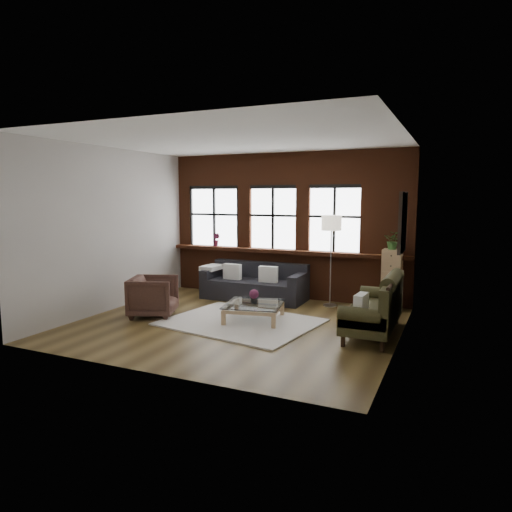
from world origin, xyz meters
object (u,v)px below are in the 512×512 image
at_px(vintage_settee, 373,304).
at_px(coffee_table, 254,313).
at_px(floor_lamp, 331,258).
at_px(vase, 254,300).
at_px(armchair, 153,296).
at_px(dark_sofa, 254,281).
at_px(drawer_chest, 392,280).

relative_size(vintage_settee, coffee_table, 1.88).
height_order(vintage_settee, coffee_table, vintage_settee).
relative_size(coffee_table, floor_lamp, 0.50).
relative_size(coffee_table, vase, 7.28).
height_order(armchair, vase, armchair).
height_order(dark_sofa, vintage_settee, vintage_settee).
bearing_deg(dark_sofa, coffee_table, -65.77).
height_order(dark_sofa, armchair, dark_sofa).
bearing_deg(floor_lamp, armchair, -142.89).
relative_size(drawer_chest, floor_lamp, 0.60).
bearing_deg(coffee_table, armchair, -166.76).
bearing_deg(drawer_chest, armchair, -149.73).
xyz_separation_m(dark_sofa, armchair, (-1.15, -2.07, -0.03)).
relative_size(vintage_settee, vase, 13.66).
distance_m(coffee_table, drawer_chest, 2.90).
bearing_deg(coffee_table, vase, 0.00).
xyz_separation_m(vintage_settee, armchair, (-3.98, -0.52, -0.12)).
relative_size(vase, drawer_chest, 0.11).
bearing_deg(armchair, dark_sofa, -51.01).
bearing_deg(coffee_table, vintage_settee, 2.09).
xyz_separation_m(armchair, vase, (1.88, 0.44, 0.02)).
relative_size(dark_sofa, coffee_table, 2.25).
xyz_separation_m(armchair, floor_lamp, (2.84, 2.15, 0.63)).
relative_size(coffee_table, drawer_chest, 0.83).
bearing_deg(vase, drawer_chest, 41.65).
height_order(armchair, drawer_chest, drawer_chest).
relative_size(dark_sofa, armchair, 2.71).
xyz_separation_m(drawer_chest, floor_lamp, (-1.19, -0.21, 0.40)).
bearing_deg(armchair, floor_lamp, -74.74).
relative_size(dark_sofa, vintage_settee, 1.20).
xyz_separation_m(dark_sofa, coffee_table, (0.73, -1.62, -0.25)).
height_order(drawer_chest, floor_lamp, floor_lamp).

